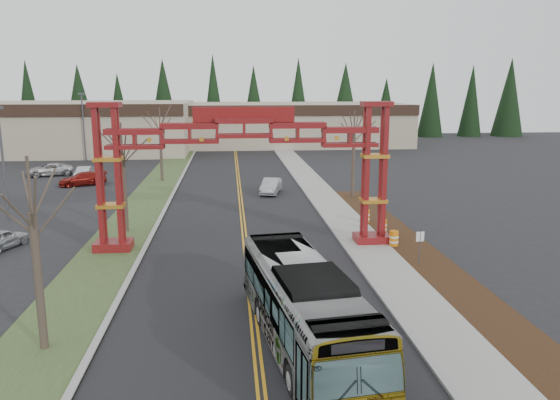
{
  "coord_description": "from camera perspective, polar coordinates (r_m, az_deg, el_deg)",
  "views": [
    {
      "loc": [
        -0.88,
        -14.62,
        9.74
      ],
      "look_at": [
        1.76,
        13.82,
        3.81
      ],
      "focal_mm": 35.0,
      "sensor_mm": 36.0,
      "label": 1
    }
  ],
  "objects": [
    {
      "name": "curb_right",
      "position": [
        41.38,
        4.63,
        -1.82
      ],
      "size": [
        0.3,
        110.0,
        0.15
      ],
      "primitive_type": "cube",
      "color": "#979793",
      "rests_on": "ground"
    },
    {
      "name": "street_sign",
      "position": [
        30.96,
        14.41,
        -4.23
      ],
      "size": [
        0.45,
        0.07,
        1.99
      ],
      "color": "#3F3F44",
      "rests_on": "ground"
    },
    {
      "name": "road",
      "position": [
        40.8,
        -3.92,
        -2.1
      ],
      "size": [
        12.0,
        110.0,
        0.02
      ],
      "primitive_type": "cube",
      "color": "black",
      "rests_on": "ground"
    },
    {
      "name": "barrel_south",
      "position": [
        34.5,
        11.81,
        -4.02
      ],
      "size": [
        0.57,
        0.57,
        1.05
      ],
      "color": "orange",
      "rests_on": "ground"
    },
    {
      "name": "retail_building_east",
      "position": [
        95.4,
        1.26,
        7.98
      ],
      "size": [
        38.0,
        20.3,
        7.0
      ],
      "color": "tan",
      "rests_on": "ground"
    },
    {
      "name": "barrel_mid",
      "position": [
        37.35,
        10.67,
        -2.78
      ],
      "size": [
        0.56,
        0.56,
        1.03
      ],
      "color": "orange",
      "rests_on": "ground"
    },
    {
      "name": "gateway_arch",
      "position": [
        32.85,
        -3.75,
        5.13
      ],
      "size": [
        18.2,
        1.6,
        8.9
      ],
      "color": "#59110B",
      "rests_on": "ground"
    },
    {
      "name": "bare_tree_median_mid",
      "position": [
        37.9,
        -16.15,
        4.67
      ],
      "size": [
        3.07,
        3.07,
        7.45
      ],
      "color": "#382D26",
      "rests_on": "ground"
    },
    {
      "name": "lane_line_left",
      "position": [
        40.8,
        -4.09,
        -2.08
      ],
      "size": [
        0.12,
        100.0,
        0.01
      ],
      "primitive_type": "cube",
      "color": "orange",
      "rests_on": "road"
    },
    {
      "name": "silver_sedan",
      "position": [
        50.74,
        -0.94,
        1.46
      ],
      "size": [
        2.45,
        4.48,
        1.4
      ],
      "primitive_type": "imported",
      "rotation": [
        0.0,
        0.0,
        -0.24
      ],
      "color": "#A5A8AD",
      "rests_on": "ground"
    },
    {
      "name": "parked_car_far_a",
      "position": [
        62.38,
        -19.8,
        2.66
      ],
      "size": [
        1.53,
        4.08,
        1.33
      ],
      "primitive_type": "imported",
      "rotation": [
        0.0,
        0.0,
        0.03
      ],
      "color": "silver",
      "rests_on": "ground"
    },
    {
      "name": "bare_tree_median_near",
      "position": [
        21.52,
        -24.49,
        -1.3
      ],
      "size": [
        3.11,
        3.11,
        7.37
      ],
      "color": "#382D26",
      "rests_on": "ground"
    },
    {
      "name": "parked_car_mid_a",
      "position": [
        58.51,
        -19.93,
        2.1
      ],
      "size": [
        4.98,
        3.52,
        1.34
      ],
      "primitive_type": "imported",
      "rotation": [
        0.0,
        0.0,
        5.11
      ],
      "color": "maroon",
      "rests_on": "ground"
    },
    {
      "name": "transit_bus",
      "position": [
        20.91,
        2.53,
        -11.1
      ],
      "size": [
        4.26,
        11.98,
        3.27
      ],
      "primitive_type": "imported",
      "rotation": [
        0.0,
        0.0,
        0.13
      ],
      "color": "#A7AAAF",
      "rests_on": "ground"
    },
    {
      "name": "sidewalk_right",
      "position": [
        41.65,
        6.59,
        -1.77
      ],
      "size": [
        2.6,
        110.0,
        0.14
      ],
      "primitive_type": "cube",
      "color": "gray",
      "rests_on": "ground"
    },
    {
      "name": "barrel_north",
      "position": [
        40.03,
        8.94,
        -1.73
      ],
      "size": [
        0.57,
        0.57,
        1.05
      ],
      "color": "orange",
      "rests_on": "ground"
    },
    {
      "name": "light_pole_near",
      "position": [
        44.68,
        -27.03,
        4.18
      ],
      "size": [
        0.73,
        0.36,
        8.41
      ],
      "color": "#3F3F44",
      "rests_on": "ground"
    },
    {
      "name": "light_pole_far",
      "position": [
        77.71,
        -19.86,
        7.69
      ],
      "size": [
        0.78,
        0.39,
        8.99
      ],
      "color": "#3F3F44",
      "rests_on": "ground"
    },
    {
      "name": "parked_car_near_a",
      "position": [
        37.5,
        -27.19,
        -3.66
      ],
      "size": [
        2.7,
        4.02,
        1.27
      ],
      "primitive_type": "imported",
      "rotation": [
        0.0,
        0.0,
        2.79
      ],
      "color": "#A7AAAF",
      "rests_on": "ground"
    },
    {
      "name": "retail_building_west",
      "position": [
        91.54,
        -24.03,
        6.97
      ],
      "size": [
        46.0,
        22.3,
        7.5
      ],
      "color": "tan",
      "rests_on": "ground"
    },
    {
      "name": "lane_line_right",
      "position": [
        40.8,
        -3.75,
        -2.08
      ],
      "size": [
        0.12,
        100.0,
        0.01
      ],
      "primitive_type": "cube",
      "color": "orange",
      "rests_on": "road"
    },
    {
      "name": "parked_car_far_b",
      "position": [
        66.28,
        -22.94,
        2.94
      ],
      "size": [
        5.39,
        3.72,
        1.37
      ],
      "primitive_type": "imported",
      "rotation": [
        0.0,
        0.0,
        5.03
      ],
      "color": "silver",
      "rests_on": "ground"
    },
    {
      "name": "conifer_treeline",
      "position": [
        106.67,
        -4.77,
        9.93
      ],
      "size": [
        116.1,
        5.6,
        13.0
      ],
      "color": "black",
      "rests_on": "ground"
    },
    {
      "name": "bare_tree_right_far",
      "position": [
        48.45,
        7.74,
        6.77
      ],
      "size": [
        3.16,
        3.16,
        7.77
      ],
      "color": "#382D26",
      "rests_on": "ground"
    },
    {
      "name": "curb_left",
      "position": [
        41.12,
        -12.52,
        -2.16
      ],
      "size": [
        0.3,
        110.0,
        0.15
      ],
      "primitive_type": "cube",
      "color": "#979793",
      "rests_on": "ground"
    },
    {
      "name": "landscape_strip",
      "position": [
        28.68,
        17.99,
        -8.6
      ],
      "size": [
        2.6,
        50.0,
        0.12
      ],
      "primitive_type": "cube",
      "color": "black",
      "rests_on": "ground"
    },
    {
      "name": "grass_median",
      "position": [
        41.4,
        -15.06,
        -2.24
      ],
      "size": [
        4.0,
        110.0,
        0.08
      ],
      "primitive_type": "cube",
      "color": "#324A25",
      "rests_on": "ground"
    },
    {
      "name": "bare_tree_median_far",
      "position": [
        58.15,
        -12.43,
        7.39
      ],
      "size": [
        3.03,
        3.03,
        7.66
      ],
      "color": "#382D26",
      "rests_on": "ground"
    }
  ]
}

